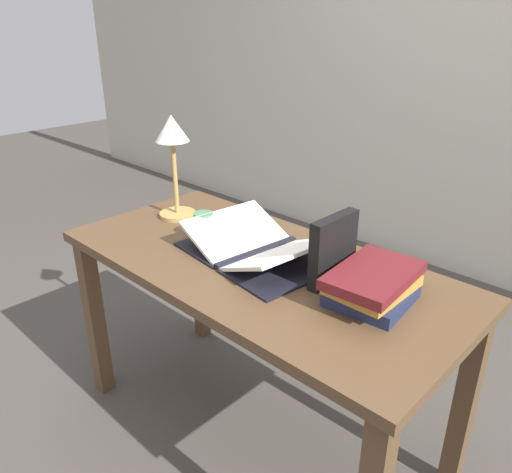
{
  "coord_description": "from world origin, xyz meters",
  "views": [
    {
      "loc": [
        1.02,
        -1.07,
        1.5
      ],
      "look_at": [
        -0.02,
        0.01,
        0.82
      ],
      "focal_mm": 35.0,
      "sensor_mm": 36.0,
      "label": 1
    }
  ],
  "objects_px": {
    "open_book": "(257,248)",
    "book_standing_upright": "(333,250)",
    "reading_lamp": "(173,145)",
    "coffee_mug": "(205,225)",
    "book_stack_tall": "(372,285)"
  },
  "relations": [
    {
      "from": "open_book",
      "to": "book_standing_upright",
      "type": "relative_size",
      "value": 2.55
    },
    {
      "from": "reading_lamp",
      "to": "coffee_mug",
      "type": "bearing_deg",
      "value": -14.76
    },
    {
      "from": "book_stack_tall",
      "to": "coffee_mug",
      "type": "xyz_separation_m",
      "value": [
        -0.68,
        -0.04,
        -0.0
      ]
    },
    {
      "from": "book_stack_tall",
      "to": "book_standing_upright",
      "type": "xyz_separation_m",
      "value": [
        -0.15,
        0.02,
        0.05
      ]
    },
    {
      "from": "book_stack_tall",
      "to": "reading_lamp",
      "type": "height_order",
      "value": "reading_lamp"
    },
    {
      "from": "open_book",
      "to": "reading_lamp",
      "type": "distance_m",
      "value": 0.55
    },
    {
      "from": "book_stack_tall",
      "to": "coffee_mug",
      "type": "relative_size",
      "value": 3.02
    },
    {
      "from": "open_book",
      "to": "book_standing_upright",
      "type": "xyz_separation_m",
      "value": [
        0.29,
        0.03,
        0.08
      ]
    },
    {
      "from": "open_book",
      "to": "coffee_mug",
      "type": "relative_size",
      "value": 5.39
    },
    {
      "from": "book_standing_upright",
      "to": "reading_lamp",
      "type": "height_order",
      "value": "reading_lamp"
    },
    {
      "from": "open_book",
      "to": "book_standing_upright",
      "type": "height_order",
      "value": "book_standing_upright"
    },
    {
      "from": "book_standing_upright",
      "to": "coffee_mug",
      "type": "xyz_separation_m",
      "value": [
        -0.53,
        -0.05,
        -0.06
      ]
    },
    {
      "from": "coffee_mug",
      "to": "book_standing_upright",
      "type": "bearing_deg",
      "value": 5.93
    },
    {
      "from": "book_standing_upright",
      "to": "open_book",
      "type": "bearing_deg",
      "value": -173.25
    },
    {
      "from": "open_book",
      "to": "book_stack_tall",
      "type": "relative_size",
      "value": 1.78
    }
  ]
}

